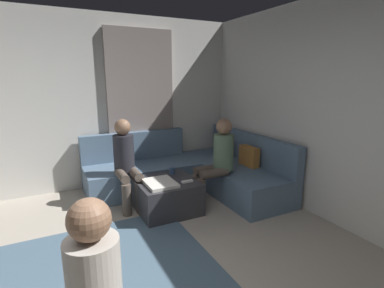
# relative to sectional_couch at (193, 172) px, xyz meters

# --- Properties ---
(wall_back) EXTENTS (6.00, 0.12, 2.70)m
(wall_back) POSITION_rel_sectional_couch_xyz_m (2.08, 1.06, 1.07)
(wall_back) COLOR silver
(wall_back) RESTS_ON ground_plane
(wall_left) EXTENTS (0.12, 6.00, 2.70)m
(wall_left) POSITION_rel_sectional_couch_xyz_m (-0.86, -1.88, 1.07)
(wall_left) COLOR silver
(wall_left) RESTS_ON ground_plane
(curtain_panel) EXTENTS (0.06, 1.10, 2.50)m
(curtain_panel) POSITION_rel_sectional_couch_xyz_m (-0.76, -0.58, 0.97)
(curtain_panel) COLOR gray
(curtain_panel) RESTS_ON ground_plane
(sectional_couch) EXTENTS (2.10, 2.55, 0.87)m
(sectional_couch) POSITION_rel_sectional_couch_xyz_m (0.00, 0.00, 0.00)
(sectional_couch) COLOR slate
(sectional_couch) RESTS_ON ground_plane
(ottoman) EXTENTS (0.76, 0.76, 0.42)m
(ottoman) POSITION_rel_sectional_couch_xyz_m (0.55, -0.68, -0.07)
(ottoman) COLOR #333338
(ottoman) RESTS_ON ground_plane
(folded_blanket) EXTENTS (0.44, 0.36, 0.04)m
(folded_blanket) POSITION_rel_sectional_couch_xyz_m (0.65, -0.80, 0.16)
(folded_blanket) COLOR white
(folded_blanket) RESTS_ON ottoman
(coffee_mug) EXTENTS (0.08, 0.08, 0.10)m
(coffee_mug) POSITION_rel_sectional_couch_xyz_m (0.33, -0.50, 0.19)
(coffee_mug) COLOR #334C72
(coffee_mug) RESTS_ON ottoman
(game_remote) EXTENTS (0.05, 0.15, 0.02)m
(game_remote) POSITION_rel_sectional_couch_xyz_m (0.73, -0.46, 0.15)
(game_remote) COLOR white
(game_remote) RESTS_ON ottoman
(person_on_couch_back) EXTENTS (0.30, 0.60, 1.20)m
(person_on_couch_back) POSITION_rel_sectional_couch_xyz_m (0.63, 0.06, 0.38)
(person_on_couch_back) COLOR brown
(person_on_couch_back) RESTS_ON ground_plane
(person_on_couch_side) EXTENTS (0.60, 0.30, 1.20)m
(person_on_couch_side) POSITION_rel_sectional_couch_xyz_m (0.15, -1.10, 0.38)
(person_on_couch_side) COLOR brown
(person_on_couch_side) RESTS_ON ground_plane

